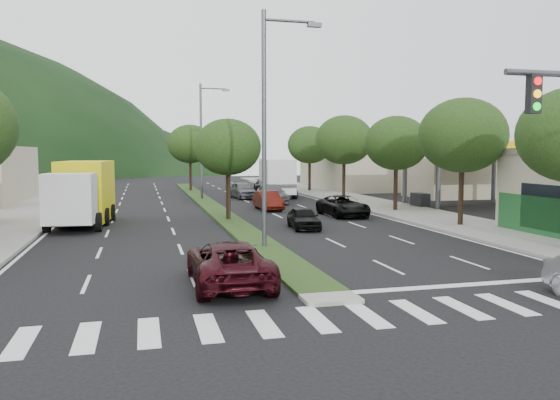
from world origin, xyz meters
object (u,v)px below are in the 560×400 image
object	(u,v)px
suv_maroon	(229,263)
car_queue_c	(268,201)
tree_med_near	(228,147)
car_queue_a	(304,218)
tree_r_c	(396,143)
car_queue_f	(263,185)
streetlight_near	(269,118)
car_queue_d	(343,206)
motorhome	(276,177)
box_truck	(83,195)
tree_r_d	(344,140)
tree_r_b	(463,136)
car_queue_e	(243,190)
tree_med_far	(190,144)
tree_r_e	(310,145)
streetlight_mid	(203,135)
car_queue_b	(272,194)

from	to	relation	value
suv_maroon	car_queue_c	xyz separation A→B (m)	(6.19, 21.43, -0.03)
tree_med_near	car_queue_a	distance (m)	6.86
tree_r_c	car_queue_f	bearing A→B (deg)	101.52
tree_med_near	streetlight_near	bearing A→B (deg)	-88.82
suv_maroon	tree_r_c	bearing A→B (deg)	-128.15
car_queue_d	tree_r_c	bearing A→B (deg)	16.79
streetlight_near	motorhome	xyz separation A→B (m)	(7.04, 27.27, -3.74)
box_truck	suv_maroon	bearing A→B (deg)	115.76
car_queue_d	car_queue_f	bearing A→B (deg)	87.50
tree_r_d	car_queue_a	bearing A→B (deg)	-117.47
tree_r_b	box_truck	xyz separation A→B (m)	(-20.28, 5.95, -3.33)
car_queue_f	motorhome	distance (m)	7.00
tree_med_near	car_queue_e	xyz separation A→B (m)	(3.70, 15.43, -3.67)
tree_med_far	car_queue_c	size ratio (longest dim) A/B	1.71
tree_r_b	tree_med_far	size ratio (longest dim) A/B	1.00
tree_med_near	car_queue_e	bearing A→B (deg)	76.52
streetlight_near	car_queue_f	bearing A→B (deg)	77.97
tree_r_e	car_queue_d	size ratio (longest dim) A/B	1.40
car_queue_c	box_truck	xyz separation A→B (m)	(-12.00, -5.48, 1.04)
tree_r_d	tree_med_near	distance (m)	16.99
tree_r_b	motorhome	world-z (taller)	tree_r_b
tree_r_e	car_queue_c	size ratio (longest dim) A/B	1.65
streetlight_near	streetlight_mid	world-z (taller)	same
car_queue_c	car_queue_b	bearing A→B (deg)	72.54
tree_r_c	suv_maroon	bearing A→B (deg)	-128.80
tree_r_c	streetlight_near	world-z (taller)	streetlight_near
suv_maroon	car_queue_c	bearing A→B (deg)	-105.47
tree_r_d	motorhome	xyz separation A→B (m)	(-4.76, 5.27, -3.34)
streetlight_mid	car_queue_d	size ratio (longest dim) A/B	2.08
tree_r_d	streetlight_near	xyz separation A→B (m)	(-11.79, -22.00, 0.40)
tree_r_b	tree_med_far	xyz separation A→B (m)	(-12.00, 32.00, -0.03)
tree_r_d	car_queue_a	world-z (taller)	tree_r_d
tree_r_c	car_queue_e	world-z (taller)	tree_r_c
streetlight_mid	car_queue_e	size ratio (longest dim) A/B	2.26
tree_r_d	car_queue_c	distance (m)	11.49
streetlight_near	streetlight_mid	xyz separation A→B (m)	(0.00, 25.00, 0.00)
tree_r_b	car_queue_c	bearing A→B (deg)	125.91
tree_r_b	motorhome	bearing A→B (deg)	101.56
tree_r_b	streetlight_near	bearing A→B (deg)	-161.27
tree_r_c	car_queue_c	bearing A→B (deg)	157.50
car_queue_e	car_queue_b	bearing A→B (deg)	-80.33
car_queue_e	tree_r_d	bearing A→B (deg)	-29.18
tree_r_b	tree_r_d	distance (m)	18.00
tree_r_b	tree_r_e	world-z (taller)	tree_r_b
streetlight_near	car_queue_a	distance (m)	8.03
suv_maroon	car_queue_d	size ratio (longest dim) A/B	1.05
box_truck	streetlight_mid	bearing A→B (deg)	-113.68
tree_med_near	motorhome	size ratio (longest dim) A/B	0.65
tree_r_d	car_queue_e	size ratio (longest dim) A/B	1.62
car_queue_b	car_queue_d	xyz separation A→B (m)	(2.38, -10.00, -0.07)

